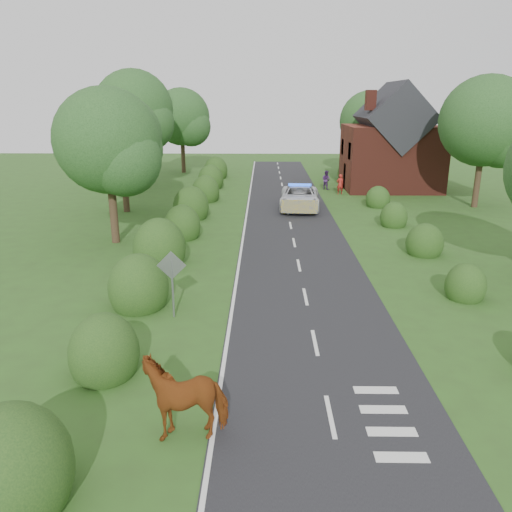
{
  "coord_description": "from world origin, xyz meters",
  "views": [
    {
      "loc": [
        -1.71,
        -14.83,
        7.67
      ],
      "look_at": [
        -2.03,
        5.4,
        1.3
      ],
      "focal_mm": 35.0,
      "sensor_mm": 36.0,
      "label": 1
    }
  ],
  "objects_px": {
    "police_van": "(300,197)",
    "road_sign": "(172,275)",
    "pedestrian_purple": "(326,180)",
    "pedestrian_red": "(340,184)",
    "cow": "(186,399)"
  },
  "relations": [
    {
      "from": "police_van",
      "to": "road_sign",
      "type": "bearing_deg",
      "value": -102.81
    },
    {
      "from": "road_sign",
      "to": "pedestrian_purple",
      "type": "relative_size",
      "value": 1.51
    },
    {
      "from": "pedestrian_red",
      "to": "cow",
      "type": "bearing_deg",
      "value": 69.98
    },
    {
      "from": "cow",
      "to": "police_van",
      "type": "xyz_separation_m",
      "value": [
        4.47,
        25.8,
        0.0
      ]
    },
    {
      "from": "cow",
      "to": "pedestrian_red",
      "type": "distance_m",
      "value": 32.66
    },
    {
      "from": "road_sign",
      "to": "cow",
      "type": "xyz_separation_m",
      "value": [
        1.44,
        -6.52,
        -0.82
      ]
    },
    {
      "from": "road_sign",
      "to": "cow",
      "type": "distance_m",
      "value": 6.73
    },
    {
      "from": "cow",
      "to": "police_van",
      "type": "height_order",
      "value": "police_van"
    },
    {
      "from": "cow",
      "to": "pedestrian_purple",
      "type": "xyz_separation_m",
      "value": [
        7.37,
        33.98,
        0.01
      ]
    },
    {
      "from": "road_sign",
      "to": "police_van",
      "type": "bearing_deg",
      "value": 72.96
    },
    {
      "from": "cow",
      "to": "pedestrian_purple",
      "type": "relative_size",
      "value": 1.4
    },
    {
      "from": "cow",
      "to": "road_sign",
      "type": "bearing_deg",
      "value": -179.22
    },
    {
      "from": "police_van",
      "to": "pedestrian_purple",
      "type": "xyz_separation_m",
      "value": [
        2.9,
        8.18,
        0.0
      ]
    },
    {
      "from": "cow",
      "to": "pedestrian_red",
      "type": "height_order",
      "value": "pedestrian_red"
    },
    {
      "from": "road_sign",
      "to": "police_van",
      "type": "height_order",
      "value": "road_sign"
    }
  ]
}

